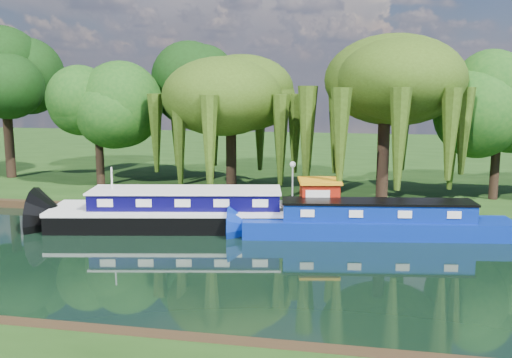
# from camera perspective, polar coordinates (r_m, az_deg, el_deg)

# --- Properties ---
(ground) EXTENTS (120.00, 120.00, 0.00)m
(ground) POSITION_cam_1_polar(r_m,az_deg,el_deg) (24.66, -0.71, -8.46)
(ground) COLOR black
(far_bank) EXTENTS (120.00, 52.00, 0.45)m
(far_bank) POSITION_cam_1_polar(r_m,az_deg,el_deg) (57.63, 6.19, 2.17)
(far_bank) COLOR black
(far_bank) RESTS_ON ground
(dutch_barge) EXTENTS (16.45, 6.53, 3.39)m
(dutch_barge) POSITION_cam_1_polar(r_m,az_deg,el_deg) (30.56, -5.10, -3.29)
(dutch_barge) COLOR black
(dutch_barge) RESTS_ON ground
(narrowboat) EXTENTS (13.65, 4.16, 1.96)m
(narrowboat) POSITION_cam_1_polar(r_m,az_deg,el_deg) (29.35, 12.01, -4.29)
(narrowboat) COLOR navy
(narrowboat) RESTS_ON ground
(red_dinghy) EXTENTS (3.57, 2.97, 0.64)m
(red_dinghy) POSITION_cam_1_polar(r_m,az_deg,el_deg) (31.74, -13.36, -4.59)
(red_dinghy) COLOR maroon
(red_dinghy) RESTS_ON ground
(willow_left) EXTENTS (7.11, 7.11, 8.52)m
(willow_left) POSITION_cam_1_polar(r_m,az_deg,el_deg) (37.95, -2.53, 8.09)
(willow_left) COLOR black
(willow_left) RESTS_ON far_bank
(willow_right) EXTENTS (7.51, 7.51, 9.14)m
(willow_right) POSITION_cam_1_polar(r_m,az_deg,el_deg) (34.16, 12.81, 8.50)
(willow_right) COLOR black
(willow_right) RESTS_ON far_bank
(tree_far_left) EXTENTS (5.19, 5.19, 8.37)m
(tree_far_left) POSITION_cam_1_polar(r_m,az_deg,el_deg) (41.22, -15.59, 7.23)
(tree_far_left) COLOR black
(tree_far_left) RESTS_ON far_bank
(tree_far_back) EXTENTS (6.09, 6.09, 10.24)m
(tree_far_back) POSITION_cam_1_polar(r_m,az_deg,el_deg) (47.28, -23.82, 8.73)
(tree_far_back) COLOR black
(tree_far_back) RESTS_ON far_bank
(tree_far_mid) EXTENTS (5.69, 5.69, 9.32)m
(tree_far_mid) POSITION_cam_1_polar(r_m,az_deg,el_deg) (42.93, -4.70, 8.55)
(tree_far_mid) COLOR black
(tree_far_mid) RESTS_ON far_bank
(tree_far_right) EXTENTS (4.81, 4.81, 7.87)m
(tree_far_right) POSITION_cam_1_polar(r_m,az_deg,el_deg) (38.06, 23.11, 6.18)
(tree_far_right) COLOR black
(tree_far_right) RESTS_ON far_bank
(lamppost) EXTENTS (0.36, 0.36, 2.56)m
(lamppost) POSITION_cam_1_polar(r_m,az_deg,el_deg) (34.12, 3.70, 0.79)
(lamppost) COLOR silver
(lamppost) RESTS_ON far_bank
(mooring_posts) EXTENTS (19.16, 0.16, 1.00)m
(mooring_posts) POSITION_cam_1_polar(r_m,az_deg,el_deg) (32.49, 1.44, -2.28)
(mooring_posts) COLOR silver
(mooring_posts) RESTS_ON far_bank
(reeds_near) EXTENTS (33.70, 1.50, 1.10)m
(reeds_near) POSITION_cam_1_polar(r_m,az_deg,el_deg) (17.06, 17.67, -15.46)
(reeds_near) COLOR #1C4412
(reeds_near) RESTS_ON ground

